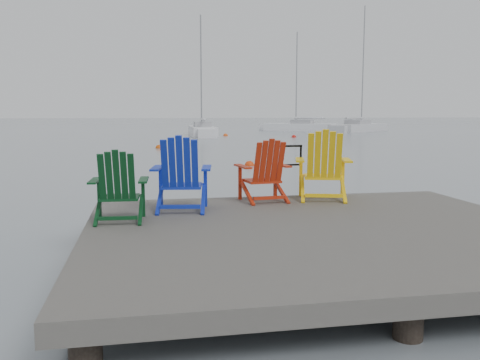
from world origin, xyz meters
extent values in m
plane|color=slate|center=(0.00, 0.00, 0.00)|extent=(400.00, 400.00, 0.00)
cube|color=#312E2B|center=(0.00, 0.00, 0.40)|extent=(6.00, 5.00, 0.20)
cylinder|color=black|center=(-2.70, 2.20, -0.30)|extent=(0.26, 0.26, 1.20)
cylinder|color=black|center=(0.00, 2.20, -0.30)|extent=(0.26, 0.26, 1.20)
cylinder|color=black|center=(2.70, 2.20, -0.30)|extent=(0.26, 0.26, 1.20)
cylinder|color=black|center=(0.03, 2.45, 0.95)|extent=(0.04, 0.04, 0.90)
cylinder|color=black|center=(0.47, 2.45, 0.95)|extent=(0.04, 0.04, 0.90)
cylinder|color=black|center=(0.25, 2.45, 1.38)|extent=(0.48, 0.04, 0.04)
cylinder|color=black|center=(0.25, 2.45, 1.05)|extent=(0.44, 0.03, 0.03)
cube|color=#093617|center=(-2.56, 0.93, 0.81)|extent=(0.53, 0.48, 0.04)
cube|color=#093617|center=(-2.85, 1.13, 0.77)|extent=(0.05, 0.05, 0.54)
cube|color=#093617|center=(-2.25, 1.10, 0.77)|extent=(0.05, 0.05, 0.54)
cube|color=#093617|center=(-2.89, 0.93, 1.05)|extent=(0.14, 0.59, 0.03)
cube|color=#093617|center=(-2.24, 0.89, 1.05)|extent=(0.14, 0.59, 0.03)
cube|color=#093617|center=(-2.58, 0.62, 1.13)|extent=(0.48, 0.27, 0.65)
cube|color=#1128B0|center=(-1.67, 1.56, 0.86)|extent=(0.65, 0.60, 0.04)
cube|color=#1128B0|center=(-1.98, 1.82, 0.81)|extent=(0.06, 0.06, 0.62)
cube|color=#1128B0|center=(-1.30, 1.72, 0.81)|extent=(0.06, 0.06, 0.62)
cube|color=#1128B0|center=(-2.04, 1.59, 1.13)|extent=(0.23, 0.68, 0.03)
cube|color=#1128B0|center=(-1.31, 1.48, 1.13)|extent=(0.23, 0.68, 0.03)
cube|color=#1128B0|center=(-1.73, 1.20, 1.22)|extent=(0.58, 0.36, 0.75)
cube|color=#AA230C|center=(-0.31, 2.10, 0.83)|extent=(0.59, 0.54, 0.04)
cube|color=#AA230C|center=(-0.65, 2.26, 0.78)|extent=(0.06, 0.06, 0.57)
cube|color=#AA230C|center=(-0.02, 2.34, 0.78)|extent=(0.06, 0.06, 0.57)
cube|color=#AA230C|center=(-0.65, 2.04, 1.08)|extent=(0.20, 0.63, 0.03)
cube|color=#AA230C|center=(0.03, 2.12, 1.08)|extent=(0.20, 0.63, 0.03)
cube|color=#AA230C|center=(-0.27, 1.77, 1.17)|extent=(0.53, 0.32, 0.69)
cube|color=yellow|center=(0.75, 2.10, 0.87)|extent=(0.74, 0.69, 0.05)
cube|color=yellow|center=(0.47, 2.42, 0.82)|extent=(0.07, 0.07, 0.64)
cube|color=yellow|center=(1.16, 2.22, 0.82)|extent=(0.07, 0.07, 0.64)
cube|color=yellow|center=(0.37, 2.19, 1.16)|extent=(0.32, 0.71, 0.03)
cube|color=yellow|center=(1.12, 1.97, 1.16)|extent=(0.32, 0.71, 0.03)
cube|color=yellow|center=(0.65, 1.74, 1.26)|extent=(0.62, 0.44, 0.79)
cube|color=silver|center=(2.66, 37.66, 0.25)|extent=(2.14, 7.55, 1.10)
cube|color=#9E9EA3|center=(2.65, 37.28, 0.95)|extent=(1.42, 2.28, 0.55)
cylinder|color=gray|center=(2.67, 38.03, 5.49)|extent=(0.12, 0.12, 9.37)
cube|color=silver|center=(20.46, 45.29, 0.25)|extent=(8.96, 8.58, 1.10)
cube|color=#9E9EA3|center=(20.10, 44.96, 0.95)|extent=(3.39, 3.33, 0.55)
cylinder|color=gray|center=(20.82, 45.63, 6.96)|extent=(0.12, 0.12, 12.32)
cube|color=white|center=(14.55, 47.93, 0.25)|extent=(7.38, 6.56, 1.10)
cube|color=#9E9EA3|center=(14.86, 47.68, 0.95)|extent=(2.73, 2.60, 0.55)
cylinder|color=gray|center=(14.25, 48.17, 5.72)|extent=(0.12, 0.12, 9.83)
sphere|color=red|center=(1.61, 12.40, 0.00)|extent=(0.36, 0.36, 0.36)
sphere|color=#BD470B|center=(-1.44, 22.63, 0.00)|extent=(0.40, 0.40, 0.40)
sphere|color=red|center=(9.68, 33.64, 0.00)|extent=(0.38, 0.38, 0.38)
sphere|color=#E0490D|center=(4.65, 37.27, 0.00)|extent=(0.41, 0.41, 0.41)
camera|label=1|loc=(-2.21, -6.06, 1.95)|focal=38.00mm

